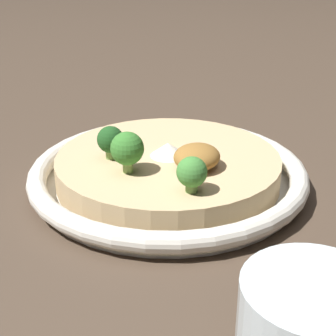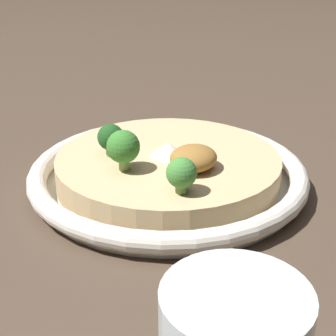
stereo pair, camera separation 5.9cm
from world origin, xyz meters
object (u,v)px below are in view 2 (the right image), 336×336
(broccoli_left, at_px, (123,147))
(broccoli_back_left, at_px, (111,138))
(risotto_bowl, at_px, (168,172))
(broccoli_front_left, at_px, (182,174))

(broccoli_left, height_order, broccoli_back_left, broccoli_left)
(risotto_bowl, distance_m, broccoli_front_left, 0.10)
(broccoli_front_left, bearing_deg, broccoli_left, 84.92)
(broccoli_back_left, bearing_deg, broccoli_left, -119.98)
(broccoli_left, bearing_deg, broccoli_front_left, -95.08)
(broccoli_front_left, xyz_separation_m, broccoli_back_left, (0.03, 0.12, 0.00))
(broccoli_back_left, bearing_deg, risotto_bowl, -53.87)
(risotto_bowl, relative_size, broccoli_back_left, 8.53)
(broccoli_front_left, distance_m, broccoli_left, 0.08)
(risotto_bowl, relative_size, broccoli_front_left, 8.76)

